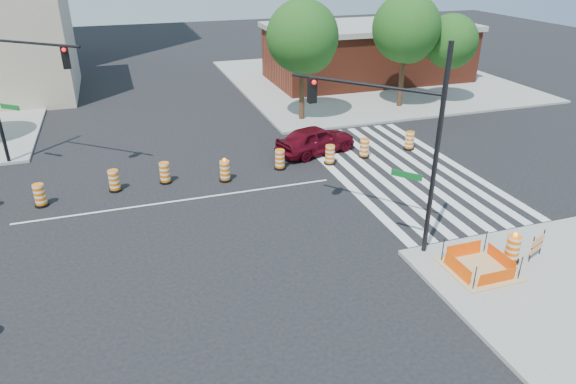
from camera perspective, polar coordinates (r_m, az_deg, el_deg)
name	(u,v)px	position (r m, az deg, el deg)	size (l,w,h in m)	color
ground	(182,200)	(23.49, -11.71, -0.92)	(120.00, 120.00, 0.00)	black
sidewalk_ne	(366,79)	(45.01, 8.67, 12.26)	(22.00, 22.00, 0.15)	gray
crosswalk_east	(398,170)	(26.73, 12.15, 2.42)	(6.75, 13.50, 0.01)	silver
lane_centerline	(182,200)	(23.49, -11.71, -0.90)	(14.00, 0.12, 0.01)	silver
excavation_pit	(479,268)	(19.14, 20.42, -7.95)	(2.20, 2.20, 0.90)	tan
brick_storefront	(368,53)	(44.55, 8.87, 15.06)	(16.50, 8.50, 4.60)	maroon
red_coupe	(316,140)	(28.13, 3.10, 5.83)	(1.82, 4.53, 1.54)	#520713
signal_pole_se	(394,128)	(18.25, 11.66, 7.02)	(3.82, 4.40, 7.53)	black
signal_pole_nw	(12,72)	(28.07, -28.33, 11.62)	(4.75, 3.97, 8.01)	black
pit_drum	(512,249)	(19.86, 23.67, -5.86)	(0.60, 0.60, 1.17)	black
barricade	(537,244)	(20.39, 25.96, -5.25)	(0.82, 0.36, 1.02)	#FF6D05
tree_north_c	(303,41)	(32.69, 1.68, 16.44)	(4.43, 4.43, 7.54)	#382314
tree_north_d	(406,32)	(36.46, 13.01, 16.91)	(4.50, 4.50, 7.65)	#382314
tree_north_e	(451,44)	(38.38, 17.63, 15.37)	(3.68, 3.67, 6.24)	#382314
median_drum_2	(40,196)	(24.81, -25.84, -0.39)	(0.60, 0.60, 1.02)	black
median_drum_3	(114,181)	(25.04, -18.74, 1.14)	(0.60, 0.60, 1.02)	black
median_drum_4	(165,173)	(25.24, -13.51, 2.03)	(0.60, 0.60, 1.02)	black
median_drum_5	(225,171)	(24.93, -7.02, 2.29)	(0.60, 0.60, 1.18)	black
median_drum_6	(280,160)	(26.12, -0.91, 3.58)	(0.60, 0.60, 1.02)	black
median_drum_7	(330,155)	(26.80, 4.68, 4.09)	(0.60, 0.60, 1.02)	black
median_drum_8	(364,149)	(27.92, 8.48, 4.79)	(0.60, 0.60, 1.02)	black
median_drum_9	(409,141)	(29.51, 13.35, 5.53)	(0.60, 0.60, 1.02)	black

